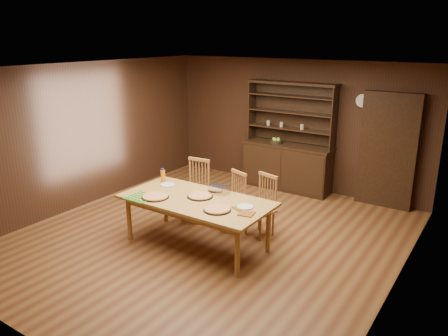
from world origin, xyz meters
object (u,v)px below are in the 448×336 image
Objects in this scene: chair_right at (263,203)px; juice_bottle at (163,175)px; chair_left at (197,187)px; chair_center at (234,199)px; dining_table at (196,203)px; china_hutch at (288,161)px.

chair_right reaches higher than juice_bottle.
chair_left is 1.10× the size of chair_center.
chair_center is at bearing 82.23° from dining_table.
china_hutch reaches higher than dining_table.
chair_center is 4.30× the size of juice_bottle.
chair_left is at bearing -158.17° from chair_center.
china_hutch is 2.91m from juice_bottle.
chair_center is at bearing -159.86° from chair_right.
chair_left is at bearing 127.11° from dining_table.
dining_table is 2.12× the size of chair_left.
dining_table is (0.01, -3.09, 0.09)m from china_hutch.
dining_table is at bearing -58.39° from chair_left.
dining_table is 1.06m from chair_left.
dining_table is 2.34× the size of chair_center.
chair_center is at bearing -3.59° from chair_left.
chair_right is (0.51, 0.05, 0.02)m from chair_center.
chair_right is at bearing -73.69° from china_hutch.
chair_right is at bearing -2.24° from chair_left.
dining_table is 0.89m from chair_center.
china_hutch is at bearing 113.25° from chair_center.
chair_left is 1.26m from chair_right.
juice_bottle is at bearing -133.40° from chair_center.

